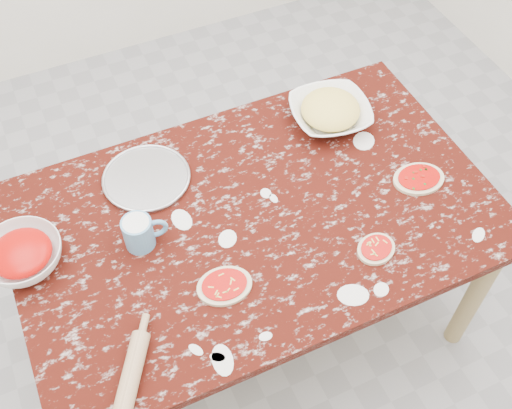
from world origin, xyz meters
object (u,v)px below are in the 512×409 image
object	(u,v)px
pizza_tray	(147,179)
rolling_pin	(130,379)
sauce_bowl	(23,256)
cheese_bowl	(330,113)
flour_mug	(140,232)
worktable	(256,228)

from	to	relation	value
pizza_tray	rolling_pin	distance (m)	0.74
sauce_bowl	cheese_bowl	world-z (taller)	sauce_bowl
flour_mug	rolling_pin	size ratio (longest dim) A/B	0.54
worktable	cheese_bowl	size ratio (longest dim) A/B	5.45
flour_mug	rolling_pin	bearing A→B (deg)	-111.67
pizza_tray	rolling_pin	size ratio (longest dim) A/B	1.12
worktable	pizza_tray	bearing A→B (deg)	134.21
pizza_tray	sauce_bowl	xyz separation A→B (m)	(-0.45, -0.17, 0.03)
sauce_bowl	flour_mug	bearing A→B (deg)	-12.61
cheese_bowl	rolling_pin	xyz separation A→B (m)	(-0.99, -0.68, -0.01)
sauce_bowl	flour_mug	size ratio (longest dim) A/B	1.74
pizza_tray	cheese_bowl	size ratio (longest dim) A/B	1.02
cheese_bowl	rolling_pin	distance (m)	1.20
flour_mug	rolling_pin	xyz separation A→B (m)	(-0.17, -0.44, -0.03)
pizza_tray	rolling_pin	world-z (taller)	rolling_pin
worktable	flour_mug	size ratio (longest dim) A/B	11.01
worktable	pizza_tray	distance (m)	0.42
rolling_pin	pizza_tray	bearing A→B (deg)	68.43
pizza_tray	sauce_bowl	bearing A→B (deg)	-159.67
worktable	rolling_pin	xyz separation A→B (m)	(-0.56, -0.39, 0.11)
pizza_tray	worktable	bearing A→B (deg)	-45.79
cheese_bowl	sauce_bowl	bearing A→B (deg)	-172.20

